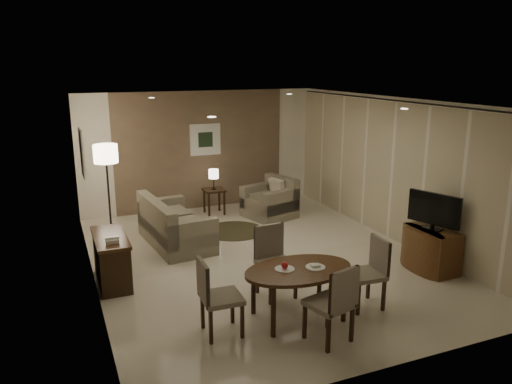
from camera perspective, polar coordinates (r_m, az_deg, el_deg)
name	(u,v)px	position (r m, az deg, el deg)	size (l,w,h in m)	color
room_shell	(252,178)	(8.70, -0.51, 1.58)	(5.50, 7.00, 2.70)	beige
taupe_accent	(201,150)	(11.57, -6.30, 4.74)	(3.96, 0.03, 2.70)	#766149
curtain_wall	(392,172)	(9.70, 15.26, 2.23)	(0.08, 6.70, 2.58)	beige
curtain_rod	(397,101)	(9.52, 15.80, 10.02)	(0.03, 0.03, 6.80)	black
art_back_frame	(205,140)	(11.53, -5.82, 5.98)	(0.72, 0.03, 0.72)	silver
art_back_canvas	(205,140)	(11.52, -5.79, 5.97)	(0.34, 0.01, 0.34)	#1C2F1A
art_left_frame	(82,153)	(8.79, -19.28, 4.22)	(0.03, 0.60, 0.80)	silver
art_left_canvas	(83,153)	(8.79, -19.19, 4.23)	(0.01, 0.46, 0.64)	gray
downlight_nl	(212,117)	(5.97, -5.08, 8.54)	(0.10, 0.10, 0.01)	white
downlight_nr	(404,109)	(7.31, 16.59, 9.10)	(0.10, 0.10, 0.01)	white
downlight_fl	(152,98)	(9.45, -11.85, 10.50)	(0.10, 0.10, 0.01)	white
downlight_fr	(289,94)	(10.35, 3.82, 11.10)	(0.10, 0.10, 0.01)	white
console_desk	(112,259)	(8.04, -16.17, -7.41)	(0.48, 1.20, 0.75)	#4F3119
telephone	(112,240)	(7.62, -16.12, -5.24)	(0.20, 0.14, 0.09)	white
tv_cabinet	(431,249)	(8.69, 19.40, -6.19)	(0.48, 0.90, 0.70)	brown
flat_tv	(434,210)	(8.47, 19.68, -1.96)	(0.06, 0.88, 0.60)	black
dining_table	(298,293)	(6.76, 4.84, -11.45)	(1.48, 0.92, 0.69)	#4F3119
chair_near	(329,302)	(6.22, 8.33, -12.38)	(0.49, 0.49, 1.01)	#77715B
chair_far	(276,263)	(7.25, 2.35, -8.10)	(0.50, 0.50, 1.02)	#77715B
chair_left	(222,297)	(6.32, -3.95, -11.85)	(0.48, 0.48, 1.00)	#77715B
chair_right	(365,274)	(7.11, 12.30, -9.11)	(0.48, 0.48, 0.98)	#77715B
plate_a	(285,269)	(6.58, 3.29, -8.78)	(0.26, 0.26, 0.02)	white
plate_b	(315,267)	(6.67, 6.80, -8.53)	(0.26, 0.26, 0.02)	white
fruit_apple	(285,265)	(6.56, 3.30, -8.36)	(0.09, 0.09, 0.09)	red
napkin	(315,266)	(6.66, 6.81, -8.34)	(0.12, 0.08, 0.03)	white
round_rug	(234,231)	(10.14, -2.49, -4.44)	(1.24, 1.24, 0.01)	#403A24
sofa	(176,221)	(9.43, -9.16, -3.33)	(0.93, 1.86, 0.88)	#77715B
armchair	(269,198)	(10.92, 1.53, -0.70)	(0.97, 0.92, 0.86)	#77715B
side_table	(214,201)	(11.23, -4.80, -1.08)	(0.45, 0.45, 0.57)	#321F10
table_lamp	(214,178)	(11.10, -4.86, 1.58)	(0.22, 0.22, 0.50)	#FFEAC1
floor_lamp	(108,191)	(10.07, -16.51, 0.14)	(0.46, 0.46, 1.80)	#FFE5B7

